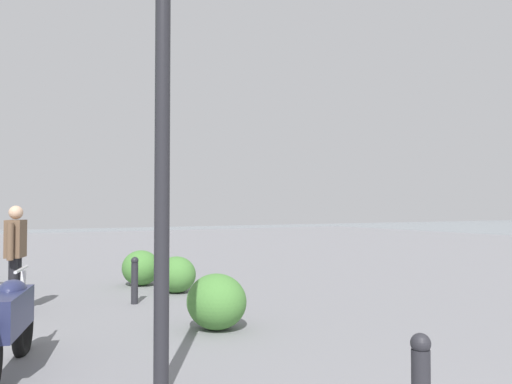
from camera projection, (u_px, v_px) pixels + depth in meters
name	position (u px, v px, depth m)	size (l,w,h in m)	color
lamppost	(163.00, 78.00, 4.77)	(0.98, 0.28, 4.37)	#232328
motorcycle	(7.00, 323.00, 5.27)	(2.12, 0.74, 1.06)	black
pedestrian	(15.00, 250.00, 8.28)	(0.59, 0.37, 1.71)	black
bollard_mid	(135.00, 279.00, 9.02)	(0.13, 0.13, 0.82)	#232328
shrub_low	(176.00, 275.00, 10.19)	(0.84, 0.75, 0.71)	#477F38
shrub_round	(216.00, 302.00, 7.14)	(0.90, 0.81, 0.77)	#477F38
shrub_wide	(141.00, 268.00, 11.13)	(0.89, 0.80, 0.75)	#477F38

